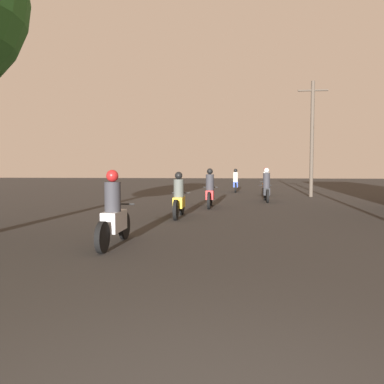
# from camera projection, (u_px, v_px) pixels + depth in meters

# --- Properties ---
(motorcycle_silver) EXTENTS (0.60, 1.99, 1.53)m
(motorcycle_silver) POSITION_uv_depth(u_px,v_px,m) (114.00, 215.00, 7.49)
(motorcycle_silver) COLOR black
(motorcycle_silver) RESTS_ON ground_plane
(motorcycle_yellow) EXTENTS (0.60, 2.02, 1.46)m
(motorcycle_yellow) POSITION_uv_depth(u_px,v_px,m) (179.00, 199.00, 11.89)
(motorcycle_yellow) COLOR black
(motorcycle_yellow) RESTS_ON ground_plane
(motorcycle_red) EXTENTS (0.60, 1.99, 1.57)m
(motorcycle_red) POSITION_uv_depth(u_px,v_px,m) (210.00, 192.00, 14.95)
(motorcycle_red) COLOR black
(motorcycle_red) RESTS_ON ground_plane
(motorcycle_black) EXTENTS (0.60, 2.03, 1.59)m
(motorcycle_black) POSITION_uv_depth(u_px,v_px,m) (266.00, 188.00, 17.66)
(motorcycle_black) COLOR black
(motorcycle_black) RESTS_ON ground_plane
(motorcycle_orange) EXTENTS (0.60, 2.02, 1.61)m
(motorcycle_orange) POSITION_uv_depth(u_px,v_px,m) (266.00, 184.00, 21.72)
(motorcycle_orange) COLOR black
(motorcycle_orange) RESTS_ON ground_plane
(motorcycle_blue) EXTENTS (0.60, 1.92, 1.56)m
(motorcycle_blue) POSITION_uv_depth(u_px,v_px,m) (235.00, 183.00, 24.89)
(motorcycle_blue) COLOR black
(motorcycle_blue) RESTS_ON ground_plane
(utility_pole_far) EXTENTS (1.60, 0.20, 6.31)m
(utility_pole_far) POSITION_uv_depth(u_px,v_px,m) (312.00, 137.00, 20.48)
(utility_pole_far) COLOR #4C4238
(utility_pole_far) RESTS_ON ground_plane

